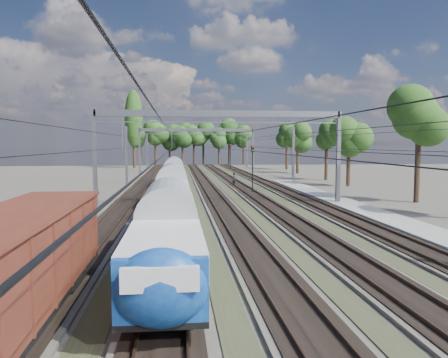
{
  "coord_description": "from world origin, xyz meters",
  "views": [
    {
      "loc": [
        -4.03,
        -10.82,
        5.89
      ],
      "look_at": [
        0.07,
        27.27,
        2.8
      ],
      "focal_mm": 35.0,
      "sensor_mm": 36.0,
      "label": 1
    }
  ],
  "objects": [
    {
      "name": "track_bed",
      "position": [
        -0.0,
        45.0,
        0.1
      ],
      "size": [
        21.0,
        130.0,
        0.34
      ],
      "color": "#47423A",
      "rests_on": "ground"
    },
    {
      "name": "platform",
      "position": [
        12.0,
        20.0,
        0.15
      ],
      "size": [
        3.0,
        70.0,
        0.3
      ],
      "primitive_type": "cube",
      "color": "gray",
      "rests_on": "ground"
    },
    {
      "name": "worker",
      "position": [
        3.9,
        49.37,
        0.94
      ],
      "size": [
        0.68,
        0.81,
        1.88
      ],
      "primitive_type": "imported",
      "rotation": [
        0.0,
        0.0,
        1.18
      ],
      "color": "black",
      "rests_on": "ground"
    },
    {
      "name": "signal_near",
      "position": [
        4.8,
        39.84,
        3.58
      ],
      "size": [
        0.4,
        0.37,
        5.66
      ],
      "rotation": [
        0.0,
        0.0,
        -0.35
      ],
      "color": "black",
      "rests_on": "ground"
    },
    {
      "name": "tree_belt",
      "position": [
        8.26,
        91.28,
        8.31
      ],
      "size": [
        39.57,
        100.99,
        12.1
      ],
      "color": "black",
      "rests_on": "ground"
    },
    {
      "name": "poplar",
      "position": [
        -14.5,
        98.0,
        11.89
      ],
      "size": [
        4.4,
        4.4,
        19.04
      ],
      "color": "black",
      "rests_on": "ground"
    },
    {
      "name": "freight_boxcar",
      "position": [
        -9.0,
        2.17,
        2.21
      ],
      "size": [
        2.91,
        14.05,
        3.62
      ],
      "color": "black",
      "rests_on": "ground"
    },
    {
      "name": "emu_train",
      "position": [
        -4.5,
        28.81,
        2.34
      ],
      "size": [
        2.72,
        57.57,
        3.97
      ],
      "color": "black",
      "rests_on": "ground"
    },
    {
      "name": "signal_far",
      "position": [
        7.82,
        85.86,
        3.7
      ],
      "size": [
        0.4,
        0.37,
        5.85
      ],
      "rotation": [
        0.0,
        0.0,
        0.22
      ],
      "color": "black",
      "rests_on": "ground"
    },
    {
      "name": "catenary",
      "position": [
        0.33,
        52.69,
        6.4
      ],
      "size": [
        25.65,
        130.0,
        9.0
      ],
      "color": "slate",
      "rests_on": "ground"
    }
  ]
}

